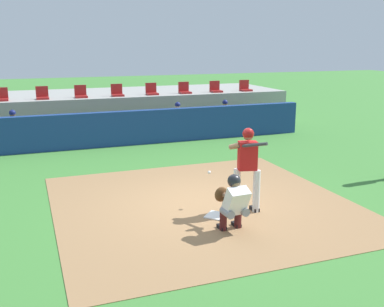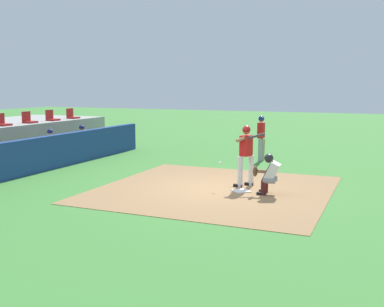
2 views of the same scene
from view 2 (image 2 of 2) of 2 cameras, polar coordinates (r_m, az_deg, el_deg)
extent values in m
plane|color=#428438|center=(13.31, 2.78, -4.44)|extent=(80.00, 80.00, 0.00)
cube|color=#9E754C|center=(13.31, 2.78, -4.41)|extent=(6.40, 6.40, 0.01)
cube|color=white|center=(13.06, 6.09, -4.62)|extent=(0.62, 0.62, 0.02)
cylinder|color=silver|center=(13.52, 5.97, -2.28)|extent=(0.15, 0.15, 0.92)
cylinder|color=silver|center=(13.78, 7.33, -2.10)|extent=(0.15, 0.15, 0.92)
cube|color=red|center=(13.53, 6.71, 0.98)|extent=(0.43, 0.32, 0.60)
sphere|color=#996B4C|center=(13.48, 6.74, 2.79)|extent=(0.21, 0.21, 0.21)
sphere|color=maroon|center=(13.48, 6.74, 2.94)|extent=(0.24, 0.24, 0.24)
cylinder|color=#996B4C|center=(13.28, 6.04, 1.76)|extent=(0.22, 0.26, 0.17)
cylinder|color=#996B4C|center=(13.47, 6.28, 1.85)|extent=(0.57, 0.27, 0.18)
cylinder|color=#333338|center=(13.38, 7.29, 2.00)|extent=(0.55, 0.73, 0.24)
cube|color=black|center=(13.62, 5.70, -3.98)|extent=(0.12, 0.26, 0.09)
cube|color=black|center=(13.87, 7.06, -3.77)|extent=(0.12, 0.26, 0.09)
cylinder|color=gray|center=(12.60, 9.51, -3.32)|extent=(0.18, 0.33, 0.16)
cylinder|color=#4C1919|center=(12.67, 8.82, -4.21)|extent=(0.14, 0.14, 0.42)
cube|color=black|center=(12.72, 8.53, -4.94)|extent=(0.12, 0.25, 0.08)
cylinder|color=gray|center=(12.91, 9.76, -3.05)|extent=(0.18, 0.33, 0.16)
cylinder|color=#4C1919|center=(12.98, 9.08, -3.92)|extent=(0.14, 0.14, 0.42)
cube|color=black|center=(13.02, 8.81, -4.63)|extent=(0.12, 0.25, 0.08)
cube|color=white|center=(12.70, 9.88, -2.22)|extent=(0.43, 0.46, 0.57)
cube|color=#2D2D33|center=(12.72, 9.35, -2.19)|extent=(0.39, 0.27, 0.45)
sphere|color=#996B4C|center=(12.66, 9.56, -0.68)|extent=(0.21, 0.21, 0.21)
sphere|color=#232328|center=(12.66, 9.48, -0.59)|extent=(0.25, 0.25, 0.25)
cylinder|color=#996B4C|center=(12.70, 8.85, -2.20)|extent=(0.13, 0.46, 0.10)
ellipsoid|color=brown|center=(12.71, 7.82, -2.17)|extent=(0.29, 0.14, 0.30)
sphere|color=white|center=(13.20, 3.47, -1.18)|extent=(0.07, 0.07, 0.07)
cylinder|color=#99999E|center=(18.23, 8.39, 0.44)|extent=(0.14, 0.14, 0.92)
cylinder|color=#99999E|center=(18.46, 8.58, 0.54)|extent=(0.14, 0.14, 0.92)
cube|color=red|center=(18.26, 8.53, 2.85)|extent=(0.36, 0.22, 0.60)
sphere|color=tan|center=(18.22, 8.56, 4.17)|extent=(0.20, 0.20, 0.20)
sphere|color=navy|center=(18.22, 8.56, 4.26)|extent=(0.23, 0.23, 0.23)
cylinder|color=tan|center=(18.63, 8.86, 0.49)|extent=(0.18, 0.06, 0.85)
cube|color=navy|center=(16.57, -18.78, -0.22)|extent=(13.00, 0.30, 1.20)
cube|color=olive|center=(17.31, -21.19, -1.25)|extent=(11.80, 0.44, 0.45)
cylinder|color=#939399|center=(18.42, -16.78, 0.35)|extent=(0.15, 0.40, 0.15)
cylinder|color=#939399|center=(18.33, -16.27, -0.50)|extent=(0.13, 0.13, 0.45)
cube|color=maroon|center=(18.33, -16.12, -1.08)|extent=(0.11, 0.24, 0.08)
cylinder|color=#939399|center=(18.62, -16.27, 0.45)|extent=(0.15, 0.40, 0.15)
cylinder|color=#939399|center=(18.53, -15.76, -0.39)|extent=(0.13, 0.13, 0.45)
cube|color=maroon|center=(18.53, -15.62, -0.97)|extent=(0.11, 0.24, 0.08)
cube|color=white|center=(18.63, -17.08, 1.26)|extent=(0.36, 0.22, 0.54)
sphere|color=tan|center=(18.58, -17.13, 2.45)|extent=(0.20, 0.20, 0.20)
sphere|color=navy|center=(18.58, -17.14, 2.58)|extent=(0.22, 0.22, 0.22)
cylinder|color=tan|center=(18.40, -17.13, 0.83)|extent=(0.09, 0.41, 0.22)
cylinder|color=tan|center=(18.70, -16.35, 0.99)|extent=(0.09, 0.41, 0.22)
cylinder|color=#939399|center=(19.97, -13.13, 1.09)|extent=(0.15, 0.40, 0.15)
cylinder|color=#939399|center=(19.89, -12.64, 0.31)|extent=(0.13, 0.13, 0.45)
cube|color=maroon|center=(19.89, -12.50, -0.23)|extent=(0.11, 0.24, 0.08)
cylinder|color=#939399|center=(20.18, -12.69, 1.18)|extent=(0.15, 0.40, 0.15)
cylinder|color=#939399|center=(20.10, -12.21, 0.40)|extent=(0.13, 0.13, 0.45)
cube|color=maroon|center=(20.10, -12.07, -0.13)|extent=(0.11, 0.24, 0.08)
cube|color=white|center=(20.18, -13.44, 1.92)|extent=(0.36, 0.22, 0.54)
sphere|color=#996B4C|center=(20.14, -13.48, 3.03)|extent=(0.20, 0.20, 0.20)
sphere|color=navy|center=(20.13, -13.48, 3.14)|extent=(0.22, 0.22, 0.22)
cylinder|color=#996B4C|center=(19.95, -13.45, 1.54)|extent=(0.09, 0.41, 0.22)
cylinder|color=#996B4C|center=(20.27, -12.78, 1.67)|extent=(0.09, 0.41, 0.22)
cube|color=#A51E1E|center=(19.44, -22.23, 3.31)|extent=(0.46, 0.46, 0.08)
cube|color=#A51E1E|center=(19.57, -22.68, 4.02)|extent=(0.46, 0.06, 0.40)
cube|color=#A51E1E|center=(20.48, -19.37, 3.68)|extent=(0.46, 0.46, 0.08)
cube|color=#A51E1E|center=(20.60, -19.81, 4.36)|extent=(0.46, 0.06, 0.40)
cube|color=#A51E1E|center=(21.56, -16.78, 4.01)|extent=(0.46, 0.46, 0.08)
cube|color=#A51E1E|center=(21.68, -17.21, 4.65)|extent=(0.46, 0.06, 0.40)
cube|color=#A51E1E|center=(22.69, -14.44, 4.31)|extent=(0.46, 0.46, 0.08)
cube|color=#A51E1E|center=(22.80, -14.87, 4.91)|extent=(0.46, 0.06, 0.40)
camera|label=1|loc=(9.66, 49.97, 8.60)|focal=42.01mm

